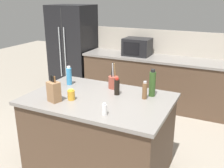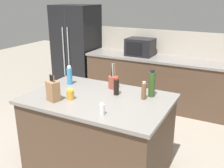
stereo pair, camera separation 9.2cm
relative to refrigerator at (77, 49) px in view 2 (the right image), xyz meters
The scene contains 14 objects.
ground_plane 3.05m from the refrigerator, 50.70° to the right, with size 14.00×14.00×0.00m, color gray.
back_counter_run 2.19m from the refrigerator, ahead, with size 3.35×0.66×0.94m.
wall_backsplash 2.17m from the refrigerator, ahead, with size 3.31×0.03×0.46m, color #B2A899.
kitchen_island 2.94m from the refrigerator, 50.70° to the right, with size 1.62×1.07×0.94m.
refrigerator is the anchor object (origin of this frame).
microwave 1.49m from the refrigerator, ahead, with size 0.50×0.39×0.32m.
knife_block 2.95m from the refrigerator, 60.18° to the right, with size 0.15×0.13×0.29m.
utensil_crock 2.66m from the refrigerator, 45.63° to the right, with size 0.12×0.12×0.32m.
salt_shaker 3.36m from the refrigerator, 51.19° to the right, with size 0.05×0.05×0.12m.
soy_sauce_bottle 2.88m from the refrigerator, 46.28° to the right, with size 0.06×0.06×0.20m.
honey_jar 2.92m from the refrigerator, 56.66° to the right, with size 0.08×0.08×0.12m.
pepper_grinder 3.11m from the refrigerator, 41.66° to the right, with size 0.05×0.05×0.20m.
olive_oil_bottle 3.07m from the refrigerator, 39.41° to the right, with size 0.07×0.07×0.32m.
dish_soap_bottle 2.40m from the refrigerator, 57.39° to the right, with size 0.07×0.07×0.24m.
Camera 2 is at (1.40, -2.36, 2.04)m, focal length 42.00 mm.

